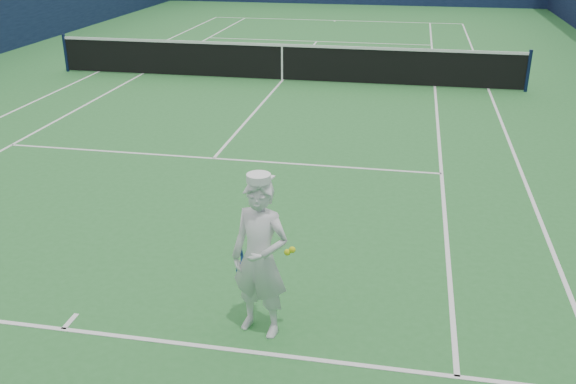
# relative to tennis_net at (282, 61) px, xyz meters

# --- Properties ---
(ground) EXTENTS (80.00, 80.00, 0.00)m
(ground) POSITION_rel_tennis_net_xyz_m (0.00, 0.00, -0.55)
(ground) COLOR #2B7232
(ground) RESTS_ON ground
(court_markings) EXTENTS (11.03, 23.83, 0.01)m
(court_markings) POSITION_rel_tennis_net_xyz_m (0.00, 0.00, -0.55)
(court_markings) COLOR white
(court_markings) RESTS_ON ground
(windscreen_fence) EXTENTS (20.12, 36.12, 4.00)m
(windscreen_fence) POSITION_rel_tennis_net_xyz_m (0.00, 0.00, 1.45)
(windscreen_fence) COLOR #101A3B
(windscreen_fence) RESTS_ON ground
(tennis_net) EXTENTS (12.88, 0.09, 1.07)m
(tennis_net) POSITION_rel_tennis_net_xyz_m (0.00, 0.00, 0.00)
(tennis_net) COLOR #141E4C
(tennis_net) RESTS_ON ground
(tennis_player) EXTENTS (0.73, 0.63, 1.79)m
(tennis_player) POSITION_rel_tennis_net_xyz_m (2.09, -11.48, 0.32)
(tennis_player) COLOR white
(tennis_player) RESTS_ON ground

